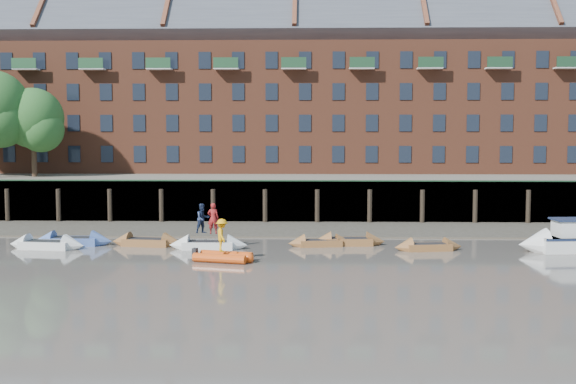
{
  "coord_description": "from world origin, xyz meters",
  "views": [
    {
      "loc": [
        1.29,
        -33.12,
        6.88
      ],
      "look_at": [
        0.03,
        12.0,
        3.2
      ],
      "focal_mm": 45.0,
      "sensor_mm": 36.0,
      "label": 1
    }
  ],
  "objects_px": {
    "rowboat_1": "(73,241)",
    "rowboat_4": "(320,243)",
    "rowboat_6": "(428,247)",
    "rowboat_5": "(349,241)",
    "rib_tender": "(225,257)",
    "rowboat_0": "(47,245)",
    "person_rower_b": "(203,218)",
    "person_rower_a": "(213,218)",
    "motor_launch": "(563,241)",
    "rowboat_3": "(208,245)",
    "rowboat_2": "(147,242)",
    "person_rib_crew": "(222,235)"
  },
  "relations": [
    {
      "from": "person_rower_a",
      "to": "rowboat_4",
      "type": "bearing_deg",
      "value": -167.83
    },
    {
      "from": "rowboat_3",
      "to": "rowboat_4",
      "type": "distance_m",
      "value": 6.83
    },
    {
      "from": "rowboat_2",
      "to": "rib_tender",
      "type": "height_order",
      "value": "rowboat_2"
    },
    {
      "from": "rowboat_1",
      "to": "rowboat_6",
      "type": "height_order",
      "value": "rowboat_1"
    },
    {
      "from": "rowboat_3",
      "to": "rowboat_6",
      "type": "distance_m",
      "value": 13.03
    },
    {
      "from": "rowboat_2",
      "to": "rowboat_4",
      "type": "xyz_separation_m",
      "value": [
        10.63,
        0.15,
        -0.02
      ]
    },
    {
      "from": "rowboat_5",
      "to": "rib_tender",
      "type": "relative_size",
      "value": 1.35
    },
    {
      "from": "rowboat_1",
      "to": "person_rower_a",
      "type": "distance_m",
      "value": 9.08
    },
    {
      "from": "rowboat_2",
      "to": "person_rower_a",
      "type": "xyz_separation_m",
      "value": [
        4.23,
        -1.1,
        1.61
      ]
    },
    {
      "from": "rowboat_0",
      "to": "rowboat_4",
      "type": "xyz_separation_m",
      "value": [
        16.38,
        1.46,
        -0.04
      ]
    },
    {
      "from": "rowboat_1",
      "to": "rowboat_5",
      "type": "height_order",
      "value": "rowboat_1"
    },
    {
      "from": "rowboat_0",
      "to": "person_rower_b",
      "type": "relative_size",
      "value": 2.7
    },
    {
      "from": "rowboat_1",
      "to": "rowboat_5",
      "type": "distance_m",
      "value": 17.02
    },
    {
      "from": "rowboat_0",
      "to": "rowboat_6",
      "type": "bearing_deg",
      "value": 7.57
    },
    {
      "from": "rowboat_3",
      "to": "person_rib_crew",
      "type": "height_order",
      "value": "person_rib_crew"
    },
    {
      "from": "rowboat_2",
      "to": "person_rower_b",
      "type": "xyz_separation_m",
      "value": [
        3.57,
        -0.89,
        1.58
      ]
    },
    {
      "from": "rowboat_6",
      "to": "person_rower_b",
      "type": "height_order",
      "value": "person_rower_b"
    },
    {
      "from": "rowboat_5",
      "to": "person_rower_a",
      "type": "bearing_deg",
      "value": -170.75
    },
    {
      "from": "rowboat_0",
      "to": "rowboat_6",
      "type": "distance_m",
      "value": 22.7
    },
    {
      "from": "person_rib_crew",
      "to": "rowboat_5",
      "type": "bearing_deg",
      "value": -65.47
    },
    {
      "from": "rowboat_6",
      "to": "rib_tender",
      "type": "bearing_deg",
      "value": -169.32
    },
    {
      "from": "rowboat_4",
      "to": "rowboat_5",
      "type": "distance_m",
      "value": 1.81
    },
    {
      "from": "person_rib_crew",
      "to": "rib_tender",
      "type": "bearing_deg",
      "value": -123.57
    },
    {
      "from": "rowboat_5",
      "to": "rowboat_3",
      "type": "bearing_deg",
      "value": -170.94
    },
    {
      "from": "rowboat_4",
      "to": "motor_launch",
      "type": "relative_size",
      "value": 0.67
    },
    {
      "from": "rowboat_3",
      "to": "rowboat_0",
      "type": "bearing_deg",
      "value": -179.58
    },
    {
      "from": "person_rower_b",
      "to": "person_rower_a",
      "type": "bearing_deg",
      "value": -52.63
    },
    {
      "from": "person_rower_a",
      "to": "rowboat_0",
      "type": "bearing_deg",
      "value": 2.35
    },
    {
      "from": "rowboat_0",
      "to": "rowboat_1",
      "type": "height_order",
      "value": "rowboat_1"
    },
    {
      "from": "rowboat_4",
      "to": "rowboat_6",
      "type": "bearing_deg",
      "value": -21.17
    },
    {
      "from": "motor_launch",
      "to": "person_rower_a",
      "type": "bearing_deg",
      "value": -6.35
    },
    {
      "from": "rowboat_5",
      "to": "rowboat_6",
      "type": "relative_size",
      "value": 1.07
    },
    {
      "from": "rowboat_1",
      "to": "rowboat_4",
      "type": "relative_size",
      "value": 1.18
    },
    {
      "from": "rowboat_5",
      "to": "rowboat_6",
      "type": "xyz_separation_m",
      "value": [
        4.56,
        -1.87,
        -0.02
      ]
    },
    {
      "from": "rowboat_0",
      "to": "rowboat_6",
      "type": "xyz_separation_m",
      "value": [
        22.7,
        0.03,
        -0.03
      ]
    },
    {
      "from": "rowboat_5",
      "to": "rib_tender",
      "type": "xyz_separation_m",
      "value": [
        -6.97,
        -5.87,
        0.02
      ]
    },
    {
      "from": "rowboat_6",
      "to": "rowboat_5",
      "type": "bearing_deg",
      "value": 149.28
    },
    {
      "from": "rowboat_2",
      "to": "person_rib_crew",
      "type": "relative_size",
      "value": 2.58
    },
    {
      "from": "rowboat_4",
      "to": "person_rower_b",
      "type": "bearing_deg",
      "value": 179.99
    },
    {
      "from": "rowboat_4",
      "to": "person_rower_a",
      "type": "relative_size",
      "value": 2.21
    },
    {
      "from": "person_rower_a",
      "to": "person_rib_crew",
      "type": "relative_size",
      "value": 1.04
    },
    {
      "from": "rowboat_0",
      "to": "rowboat_4",
      "type": "relative_size",
      "value": 1.19
    },
    {
      "from": "rowboat_4",
      "to": "rowboat_6",
      "type": "distance_m",
      "value": 6.48
    },
    {
      "from": "rowboat_1",
      "to": "rowboat_6",
      "type": "bearing_deg",
      "value": -3.62
    },
    {
      "from": "rowboat_6",
      "to": "person_rower_a",
      "type": "relative_size",
      "value": 2.27
    },
    {
      "from": "person_rower_b",
      "to": "motor_launch",
      "type": "bearing_deg",
      "value": -36.97
    },
    {
      "from": "rowboat_1",
      "to": "rowboat_4",
      "type": "height_order",
      "value": "rowboat_1"
    },
    {
      "from": "rowboat_4",
      "to": "person_rower_b",
      "type": "height_order",
      "value": "person_rower_b"
    },
    {
      "from": "rowboat_0",
      "to": "person_rib_crew",
      "type": "relative_size",
      "value": 2.72
    },
    {
      "from": "rib_tender",
      "to": "person_rower_a",
      "type": "height_order",
      "value": "person_rower_a"
    }
  ]
}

